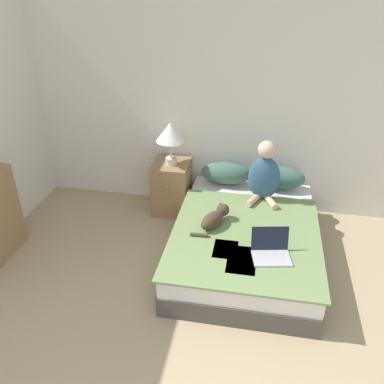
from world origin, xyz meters
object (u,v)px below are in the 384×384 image
(pillow_far, at_px, (280,178))
(cat_tabby, at_px, (215,218))
(bed, at_px, (245,241))
(laptop_open, at_px, (271,251))
(pillow_near, at_px, (226,173))
(person_sitting, at_px, (264,175))
(table_lamp, at_px, (170,134))
(nightstand, at_px, (172,187))

(pillow_far, relative_size, cat_tabby, 1.34)
(bed, xyz_separation_m, pillow_far, (0.31, 0.83, 0.33))
(laptop_open, bearing_deg, pillow_near, 101.60)
(person_sitting, xyz_separation_m, table_lamp, (-1.07, 0.20, 0.32))
(pillow_far, distance_m, table_lamp, 1.34)
(nightstand, xyz_separation_m, table_lamp, (0.01, -0.02, 0.69))
(nightstand, bearing_deg, pillow_near, 5.88)
(laptop_open, xyz_separation_m, nightstand, (-1.19, 1.23, -0.14))
(bed, height_order, pillow_near, pillow_near)
(bed, relative_size, table_lamp, 3.90)
(pillow_near, distance_m, person_sitting, 0.55)
(pillow_far, bearing_deg, cat_tabby, -124.90)
(pillow_near, bearing_deg, cat_tabby, -90.23)
(bed, distance_m, table_lamp, 1.45)
(pillow_far, height_order, person_sitting, person_sitting)
(pillow_near, xyz_separation_m, nightstand, (-0.64, -0.07, -0.21))
(bed, distance_m, cat_tabby, 0.43)
(pillow_far, xyz_separation_m, laptop_open, (-0.07, -1.29, -0.08))
(pillow_near, height_order, cat_tabby, pillow_near)
(pillow_far, relative_size, table_lamp, 1.14)
(laptop_open, xyz_separation_m, table_lamp, (-1.18, 1.21, 0.56))
(pillow_far, xyz_separation_m, nightstand, (-1.26, -0.07, -0.21))
(person_sitting, bearing_deg, table_lamp, 169.41)
(person_sitting, xyz_separation_m, cat_tabby, (-0.45, -0.61, -0.21))
(bed, bearing_deg, cat_tabby, -168.34)
(pillow_far, bearing_deg, person_sitting, -122.05)
(nightstand, bearing_deg, person_sitting, -11.48)
(cat_tabby, bearing_deg, person_sitting, -8.36)
(person_sitting, distance_m, laptop_open, 1.04)
(laptop_open, bearing_deg, person_sitting, 84.67)
(pillow_far, relative_size, person_sitting, 0.85)
(person_sitting, distance_m, cat_tabby, 0.78)
(laptop_open, bearing_deg, nightstand, 122.62)
(table_lamp, bearing_deg, pillow_far, 3.87)
(cat_tabby, bearing_deg, laptop_open, -97.68)
(bed, distance_m, nightstand, 1.22)
(pillow_far, distance_m, person_sitting, 0.37)
(pillow_far, bearing_deg, pillow_near, 180.00)
(bed, height_order, cat_tabby, cat_tabby)
(pillow_near, relative_size, person_sitting, 0.85)
(pillow_near, xyz_separation_m, person_sitting, (0.44, -0.29, 0.16))
(pillow_near, relative_size, table_lamp, 1.14)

